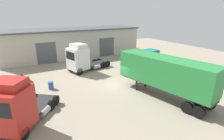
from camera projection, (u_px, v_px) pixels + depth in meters
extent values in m
plane|color=gray|center=(119.00, 86.00, 20.87)|extent=(60.00, 60.00, 0.00)
cube|color=#B7B2A3|center=(73.00, 43.00, 34.80)|extent=(25.88, 7.49, 5.12)
cube|color=#474C51|center=(72.00, 29.00, 33.95)|extent=(26.38, 7.99, 0.25)
cube|color=#4C5156|center=(47.00, 53.00, 29.33)|extent=(3.20, 0.08, 3.60)
cube|color=#4C5156|center=(107.00, 47.00, 34.57)|extent=(3.20, 0.08, 3.60)
cube|color=silver|center=(78.00, 59.00, 24.96)|extent=(2.99, 3.06, 3.07)
cube|color=silver|center=(78.00, 46.00, 24.52)|extent=(2.19, 2.48, 0.60)
cube|color=black|center=(70.00, 56.00, 23.98)|extent=(0.65, 2.04, 1.10)
cube|color=#232326|center=(96.00, 64.00, 27.58)|extent=(4.48, 3.04, 0.24)
cylinder|color=#B2B2B7|center=(97.00, 67.00, 26.56)|extent=(1.21, 0.84, 0.56)
cylinder|color=black|center=(79.00, 71.00, 24.30)|extent=(1.05, 0.56, 1.01)
cylinder|color=black|center=(71.00, 68.00, 25.78)|extent=(1.05, 0.56, 1.01)
cylinder|color=black|center=(103.00, 65.00, 27.31)|extent=(1.05, 0.56, 1.01)
cylinder|color=black|center=(94.00, 62.00, 28.79)|extent=(1.05, 0.56, 1.01)
cylinder|color=black|center=(107.00, 64.00, 27.91)|extent=(1.05, 0.56, 1.01)
cylinder|color=black|center=(98.00, 61.00, 29.39)|extent=(1.05, 0.56, 1.01)
cube|color=#28843D|center=(164.00, 71.00, 17.33)|extent=(4.54, 10.33, 2.82)
cube|color=#232326|center=(163.00, 86.00, 17.81)|extent=(3.81, 10.17, 0.24)
cube|color=#232326|center=(136.00, 85.00, 19.54)|extent=(0.19, 0.19, 1.11)
cube|color=#232326|center=(146.00, 82.00, 20.54)|extent=(0.19, 0.19, 1.11)
cylinder|color=black|center=(187.00, 108.00, 15.05)|extent=(0.51, 1.10, 1.06)
cylinder|color=black|center=(198.00, 100.00, 16.42)|extent=(0.51, 1.10, 1.06)
cylinder|color=black|center=(199.00, 112.00, 14.33)|extent=(0.51, 1.10, 1.06)
cylinder|color=black|center=(210.00, 104.00, 15.71)|extent=(0.51, 1.10, 1.06)
cube|color=#197075|center=(144.00, 58.00, 27.67)|extent=(5.52, 2.72, 2.21)
cube|color=#197075|center=(153.00, 60.00, 29.19)|extent=(1.17, 2.11, 0.90)
cube|color=black|center=(152.00, 54.00, 28.62)|extent=(0.31, 1.67, 0.80)
cylinder|color=black|center=(147.00, 62.00, 29.72)|extent=(0.75, 0.40, 0.72)
cylinder|color=black|center=(155.00, 64.00, 28.43)|extent=(0.75, 0.40, 0.72)
cylinder|color=black|center=(131.00, 65.00, 27.61)|extent=(0.75, 0.40, 0.72)
cylinder|color=black|center=(139.00, 68.00, 26.32)|extent=(0.75, 0.40, 0.72)
cube|color=red|center=(11.00, 109.00, 12.14)|extent=(3.45, 3.43, 3.02)
cube|color=red|center=(8.00, 84.00, 11.77)|extent=(2.69, 2.61, 0.60)
cube|color=#232326|center=(37.00, 105.00, 15.40)|extent=(3.79, 4.07, 0.24)
cylinder|color=#B2B2B7|center=(45.00, 111.00, 14.74)|extent=(1.12, 1.21, 0.56)
cylinder|color=black|center=(23.00, 134.00, 11.90)|extent=(0.80, 0.91, 0.91)
cylinder|color=black|center=(51.00, 105.00, 15.65)|extent=(0.80, 0.91, 0.91)
cylinder|color=black|center=(29.00, 103.00, 15.97)|extent=(0.80, 0.91, 0.91)
cylinder|color=black|center=(56.00, 100.00, 16.50)|extent=(0.80, 0.91, 0.91)
cylinder|color=black|center=(35.00, 98.00, 16.81)|extent=(0.80, 0.91, 0.91)
cone|color=#565147|center=(22.00, 79.00, 21.20)|extent=(2.52, 2.52, 1.39)
cylinder|color=#33519E|center=(51.00, 86.00, 19.81)|extent=(0.58, 0.58, 0.88)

